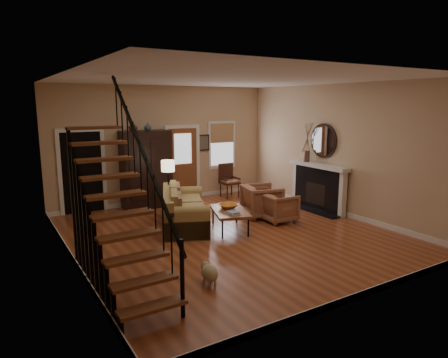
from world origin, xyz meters
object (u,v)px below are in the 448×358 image
armchair_right (262,201)px  side_chair (230,181)px  sofa (185,209)px  armoire (146,169)px  armchair_left (279,207)px  floor_lamp (168,189)px  coffee_table (230,220)px

armchair_right → side_chair: bearing=3.1°
sofa → armchair_right: bearing=14.6°
armoire → sofa: armoire is taller
armchair_left → side_chair: 2.78m
armoire → armchair_left: armoire is taller
armchair_left → sofa: bearing=71.3°
floor_lamp → sofa: bearing=-89.0°
coffee_table → side_chair: 3.22m
armoire → floor_lamp: size_ratio=1.46×
armoire → coffee_table: 3.15m
sofa → coffee_table: 1.11m
armchair_right → coffee_table: bearing=126.0°
side_chair → floor_lamp: bearing=-157.0°
floor_lamp → coffee_table: bearing=-66.3°
floor_lamp → side_chair: floor_lamp is taller
coffee_table → side_chair: side_chair is taller
sofa → floor_lamp: 0.92m
coffee_table → armchair_left: 1.38m
coffee_table → side_chair: size_ratio=1.19×
armchair_right → floor_lamp: (-2.02, 1.17, 0.32)m
armchair_left → floor_lamp: bearing=54.2°
armoire → armchair_left: size_ratio=2.75×
side_chair → armoire: bearing=175.5°
sofa → side_chair: size_ratio=2.18×
floor_lamp → side_chair: size_ratio=1.41×
armoire → floor_lamp: armoire is taller
side_chair → coffee_table: bearing=-122.0°
coffee_table → armchair_right: (1.28, 0.51, 0.17)m
armchair_right → floor_lamp: floor_lamp is taller
coffee_table → side_chair: bearing=58.0°
sofa → floor_lamp: size_ratio=1.55×
sofa → coffee_table: size_ratio=1.83×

